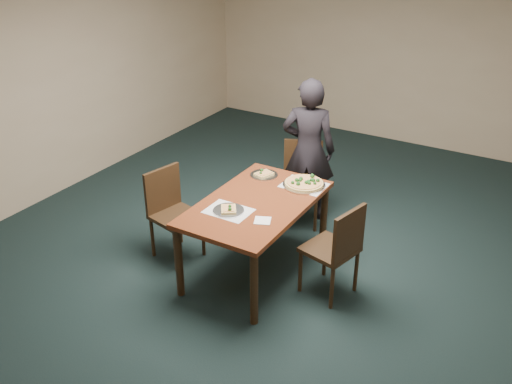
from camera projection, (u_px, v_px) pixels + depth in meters
The scene contains 13 objects.
ground at pixel (260, 269), 5.59m from camera, with size 8.00×8.00×0.00m, color black.
room_shell at pixel (260, 98), 4.80m from camera, with size 8.00×8.00×8.00m.
dining_table at pixel (256, 210), 5.29m from camera, with size 0.90×1.50×0.75m.
chair_far at pixel (302, 177), 6.26m from camera, with size 0.55×0.55×0.91m.
chair_left at pixel (171, 208), 5.63m from camera, with size 0.50×0.50×0.91m.
chair_right at pixel (337, 246), 5.00m from camera, with size 0.51×0.51×0.91m.
diner at pixel (308, 150), 6.20m from camera, with size 0.59×0.38×1.61m, color black.
placemat_main at pixel (304, 185), 5.55m from camera, with size 0.42×0.32×0.00m, color white.
placemat_near at pixel (229, 211), 5.09m from camera, with size 0.40×0.30×0.00m, color white.
pizza_pan at pixel (304, 183), 5.54m from camera, with size 0.42×0.42×0.07m.
slice_plate_near at pixel (229, 210), 5.08m from camera, with size 0.28×0.28×0.06m.
slice_plate_far at pixel (264, 174), 5.75m from camera, with size 0.28×0.28×0.06m.
napkin at pixel (263, 221), 4.93m from camera, with size 0.14×0.14×0.01m, color white.
Camera 1 is at (2.33, -4.01, 3.21)m, focal length 40.00 mm.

